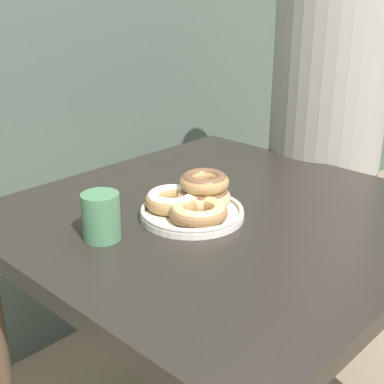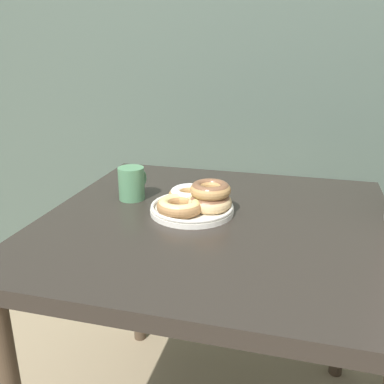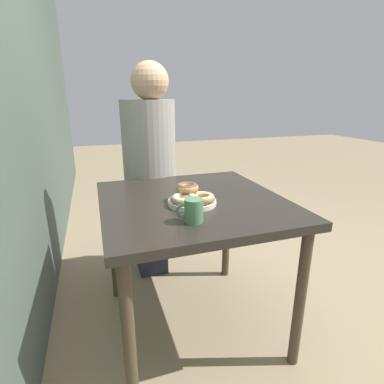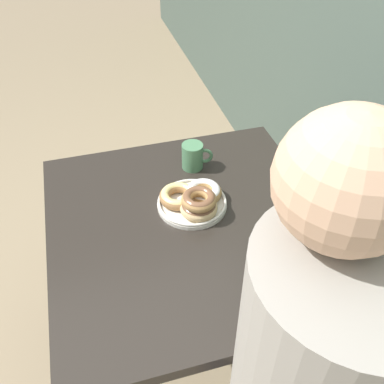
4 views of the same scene
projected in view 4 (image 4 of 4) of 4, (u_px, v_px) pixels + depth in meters
ground_plane at (114, 365)px, 1.78m from camera, size 14.00×14.00×0.00m
dining_table at (190, 241)px, 1.41m from camera, size 0.92×0.89×0.75m
donut_plate at (194, 199)px, 1.39m from camera, size 0.24×0.25×0.09m
coffee_mug at (193, 156)px, 1.54m from camera, size 0.08×0.11×0.10m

